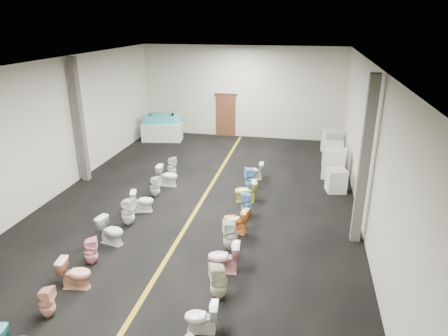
{
  "coord_description": "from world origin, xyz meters",
  "views": [
    {
      "loc": [
        3.19,
        -11.62,
        5.72
      ],
      "look_at": [
        0.56,
        1.0,
        0.86
      ],
      "focal_mm": 32.0,
      "sensor_mm": 36.0,
      "label": 1
    }
  ],
  "objects_px": {
    "appliance_crate_d": "(331,142)",
    "toilet_left_8": "(167,176)",
    "appliance_crate_a": "(336,180)",
    "toilet_left_4": "(111,231)",
    "toilet_right_3": "(224,258)",
    "appliance_crate_c": "(333,154)",
    "toilet_right_4": "(230,235)",
    "toilet_left_6": "(142,201)",
    "bathtub": "(162,119)",
    "toilet_left_3": "(91,251)",
    "toilet_right_5": "(236,220)",
    "toilet_left_2": "(75,273)",
    "display_table": "(162,132)",
    "toilet_left_7": "(155,186)",
    "toilet_right_7": "(246,191)",
    "toilet_left_9": "(172,167)",
    "toilet_right_8": "(250,179)",
    "appliance_crate_b": "(335,163)",
    "toilet_right_1": "(201,318)",
    "toilet_left_5": "(128,212)",
    "toilet_left_1": "(47,302)",
    "toilet_right_6": "(247,204)",
    "toilet_right_9": "(255,171)"
  },
  "relations": [
    {
      "from": "toilet_left_7",
      "to": "toilet_right_8",
      "type": "distance_m",
      "value": 3.32
    },
    {
      "from": "appliance_crate_d",
      "to": "toilet_left_5",
      "type": "bearing_deg",
      "value": -126.64
    },
    {
      "from": "appliance_crate_b",
      "to": "toilet_right_4",
      "type": "height_order",
      "value": "appliance_crate_b"
    },
    {
      "from": "appliance_crate_c",
      "to": "toilet_right_6",
      "type": "relative_size",
      "value": 1.19
    },
    {
      "from": "toilet_left_9",
      "to": "toilet_right_5",
      "type": "xyz_separation_m",
      "value": [
        3.17,
        -3.78,
        0.0
      ]
    },
    {
      "from": "appliance_crate_b",
      "to": "toilet_left_3",
      "type": "height_order",
      "value": "appliance_crate_b"
    },
    {
      "from": "appliance_crate_c",
      "to": "display_table",
      "type": "bearing_deg",
      "value": 166.95
    },
    {
      "from": "toilet_left_3",
      "to": "toilet_left_4",
      "type": "distance_m",
      "value": 1.01
    },
    {
      "from": "toilet_right_6",
      "to": "toilet_right_8",
      "type": "relative_size",
      "value": 0.92
    },
    {
      "from": "display_table",
      "to": "toilet_left_7",
      "type": "distance_m",
      "value": 6.76
    },
    {
      "from": "toilet_right_3",
      "to": "toilet_right_8",
      "type": "bearing_deg",
      "value": 174.4
    },
    {
      "from": "toilet_left_4",
      "to": "toilet_left_6",
      "type": "bearing_deg",
      "value": 10.05
    },
    {
      "from": "appliance_crate_b",
      "to": "toilet_left_9",
      "type": "distance_m",
      "value": 6.2
    },
    {
      "from": "appliance_crate_c",
      "to": "toilet_right_4",
      "type": "height_order",
      "value": "appliance_crate_c"
    },
    {
      "from": "toilet_right_4",
      "to": "toilet_right_5",
      "type": "bearing_deg",
      "value": 162.72
    },
    {
      "from": "toilet_left_1",
      "to": "toilet_right_6",
      "type": "relative_size",
      "value": 0.9
    },
    {
      "from": "toilet_left_9",
      "to": "toilet_right_8",
      "type": "relative_size",
      "value": 0.91
    },
    {
      "from": "toilet_right_9",
      "to": "toilet_right_6",
      "type": "bearing_deg",
      "value": -0.69
    },
    {
      "from": "toilet_right_4",
      "to": "toilet_right_9",
      "type": "height_order",
      "value": "toilet_right_4"
    },
    {
      "from": "toilet_left_3",
      "to": "toilet_right_5",
      "type": "bearing_deg",
      "value": -76.42
    },
    {
      "from": "toilet_left_6",
      "to": "bathtub",
      "type": "bearing_deg",
      "value": -0.84
    },
    {
      "from": "toilet_right_8",
      "to": "display_table",
      "type": "bearing_deg",
      "value": -154.95
    },
    {
      "from": "toilet_right_7",
      "to": "toilet_left_6",
      "type": "bearing_deg",
      "value": -77.06
    },
    {
      "from": "appliance_crate_a",
      "to": "toilet_left_2",
      "type": "xyz_separation_m",
      "value": [
        -6.01,
        -6.72,
        -0.04
      ]
    },
    {
      "from": "toilet_right_5",
      "to": "toilet_right_8",
      "type": "xyz_separation_m",
      "value": [
        -0.03,
        3.06,
        0.04
      ]
    },
    {
      "from": "display_table",
      "to": "toilet_left_9",
      "type": "distance_m",
      "value": 4.93
    },
    {
      "from": "appliance_crate_c",
      "to": "toilet_right_4",
      "type": "xyz_separation_m",
      "value": [
        -2.9,
        -7.31,
        -0.04
      ]
    },
    {
      "from": "appliance_crate_b",
      "to": "appliance_crate_d",
      "type": "xyz_separation_m",
      "value": [
        0.0,
        3.06,
        -0.05
      ]
    },
    {
      "from": "toilet_left_9",
      "to": "toilet_right_6",
      "type": "bearing_deg",
      "value": -134.52
    },
    {
      "from": "toilet_right_4",
      "to": "bathtub",
      "type": "bearing_deg",
      "value": -169.14
    },
    {
      "from": "toilet_right_1",
      "to": "toilet_right_4",
      "type": "relative_size",
      "value": 0.8
    },
    {
      "from": "toilet_left_8",
      "to": "toilet_right_7",
      "type": "xyz_separation_m",
      "value": [
        2.98,
        -0.77,
        -0.01
      ]
    },
    {
      "from": "toilet_left_8",
      "to": "toilet_left_2",
      "type": "bearing_deg",
      "value": 179.44
    },
    {
      "from": "toilet_right_3",
      "to": "toilet_right_8",
      "type": "relative_size",
      "value": 0.94
    },
    {
      "from": "toilet_left_3",
      "to": "toilet_right_9",
      "type": "bearing_deg",
      "value": -48.28
    },
    {
      "from": "display_table",
      "to": "toilet_right_8",
      "type": "height_order",
      "value": "display_table"
    },
    {
      "from": "appliance_crate_d",
      "to": "toilet_left_9",
      "type": "height_order",
      "value": "appliance_crate_d"
    },
    {
      "from": "display_table",
      "to": "toilet_left_2",
      "type": "height_order",
      "value": "display_table"
    },
    {
      "from": "appliance_crate_a",
      "to": "toilet_left_8",
      "type": "height_order",
      "value": "appliance_crate_a"
    },
    {
      "from": "toilet_left_3",
      "to": "toilet_left_4",
      "type": "relative_size",
      "value": 0.96
    },
    {
      "from": "appliance_crate_a",
      "to": "toilet_right_3",
      "type": "xyz_separation_m",
      "value": [
        -2.87,
        -5.47,
        -0.01
      ]
    },
    {
      "from": "appliance_crate_a",
      "to": "appliance_crate_d",
      "type": "distance_m",
      "value": 4.4
    },
    {
      "from": "toilet_left_4",
      "to": "toilet_right_3",
      "type": "distance_m",
      "value": 3.29
    },
    {
      "from": "bathtub",
      "to": "toilet_right_1",
      "type": "relative_size",
      "value": 2.74
    },
    {
      "from": "bathtub",
      "to": "toilet_right_1",
      "type": "bearing_deg",
      "value": -78.06
    },
    {
      "from": "appliance_crate_a",
      "to": "toilet_right_6",
      "type": "height_order",
      "value": "appliance_crate_a"
    },
    {
      "from": "appliance_crate_a",
      "to": "appliance_crate_b",
      "type": "xyz_separation_m",
      "value": [
        0.0,
        1.34,
        0.15
      ]
    },
    {
      "from": "appliance_crate_d",
      "to": "toilet_left_8",
      "type": "relative_size",
      "value": 1.33
    },
    {
      "from": "toilet_left_2",
      "to": "toilet_right_8",
      "type": "distance_m",
      "value": 6.93
    },
    {
      "from": "toilet_left_9",
      "to": "toilet_right_9",
      "type": "relative_size",
      "value": 1.13
    }
  ]
}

